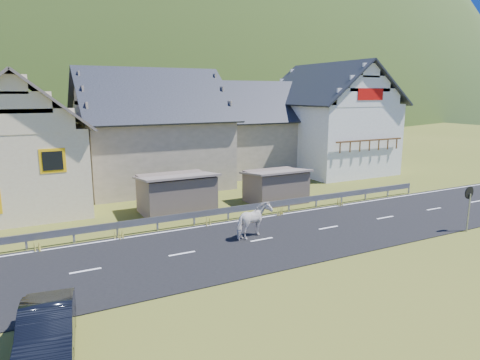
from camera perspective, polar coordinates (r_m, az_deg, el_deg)
ground at (r=20.61m, az=2.90°, el=-8.04°), size 160.00×160.00×0.00m
road at (r=20.61m, az=2.90°, el=-7.99°), size 60.00×7.00×0.04m
lane_markings at (r=20.60m, az=2.90°, el=-7.92°), size 60.00×6.60×0.01m
guardrail at (r=23.55m, az=-1.59°, el=-4.09°), size 28.10×0.09×0.75m
shed_left at (r=25.22m, az=-8.48°, el=-1.89°), size 4.30×3.30×2.40m
shed_right at (r=27.53m, az=4.77°, el=-0.89°), size 3.80×2.90×2.20m
house_cream at (r=28.89m, az=-27.65°, el=5.17°), size 7.80×9.80×8.30m
house_stone_a at (r=33.05m, az=-11.83°, el=7.35°), size 10.80×9.80×8.90m
house_stone_b at (r=38.74m, az=1.88°, el=7.57°), size 9.80×8.80×8.10m
house_white at (r=39.56m, az=11.76°, el=8.62°), size 8.80×10.80×9.70m
mountain at (r=199.16m, az=-22.73°, el=2.86°), size 440.00×280.00×260.00m
horse at (r=20.63m, az=1.84°, el=-5.45°), size 1.59×2.18×1.67m
car at (r=13.21m, az=-24.33°, el=-17.82°), size 1.85×4.06×1.29m
traffic_mirror at (r=24.31m, az=28.20°, el=-2.18°), size 0.65×0.18×2.34m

